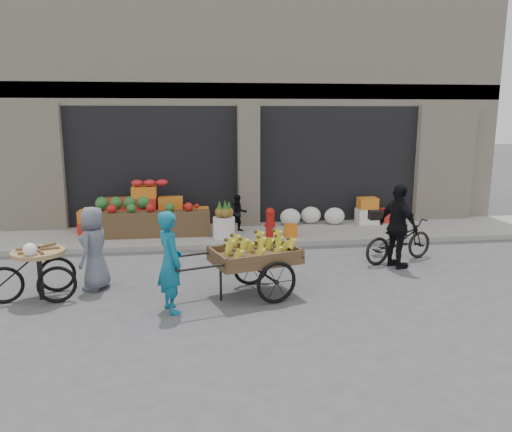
{
  "coord_description": "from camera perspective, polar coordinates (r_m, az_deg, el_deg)",
  "views": [
    {
      "loc": [
        -1.47,
        -7.96,
        3.02
      ],
      "look_at": [
        -0.28,
        1.31,
        1.1
      ],
      "focal_mm": 35.0,
      "sensor_mm": 36.0,
      "label": 1
    }
  ],
  "objects": [
    {
      "name": "right_bay_goods",
      "position": [
        13.55,
        10.35,
        0.31
      ],
      "size": [
        3.35,
        0.6,
        0.7
      ],
      "color": "silver",
      "rests_on": "sidewalk"
    },
    {
      "name": "orange_bucket",
      "position": [
        12.01,
        4.0,
        -1.66
      ],
      "size": [
        0.32,
        0.32,
        0.3
      ],
      "primitive_type": "cylinder",
      "color": "orange",
      "rests_on": "sidewalk"
    },
    {
      "name": "tricycle_cart",
      "position": [
        8.95,
        -23.56,
        -5.3
      ],
      "size": [
        1.46,
        1.02,
        0.95
      ],
      "rotation": [
        0.0,
        0.0,
        0.24
      ],
      "color": "#9E7F51",
      "rests_on": "ground"
    },
    {
      "name": "bicycle",
      "position": [
        10.74,
        16.0,
        -2.68
      ],
      "size": [
        1.82,
        1.15,
        0.9
      ],
      "primitive_type": "imported",
      "rotation": [
        0.0,
        0.0,
        1.92
      ],
      "color": "black",
      "rests_on": "ground"
    },
    {
      "name": "seated_person",
      "position": [
        12.45,
        -2.03,
        0.32
      ],
      "size": [
        0.51,
        0.43,
        0.93
      ],
      "primitive_type": "imported",
      "rotation": [
        0.0,
        0.0,
        0.17
      ],
      "color": "black",
      "rests_on": "sidewalk"
    },
    {
      "name": "vendor_grey",
      "position": [
        9.1,
        -18.0,
        -3.51
      ],
      "size": [
        0.66,
        0.82,
        1.47
      ],
      "primitive_type": "imported",
      "rotation": [
        0.0,
        0.0,
        -1.88
      ],
      "color": "slate",
      "rests_on": "ground"
    },
    {
      "name": "vendor_woman",
      "position": [
        7.76,
        -9.79,
        -5.19
      ],
      "size": [
        0.57,
        0.68,
        1.59
      ],
      "primitive_type": "imported",
      "rotation": [
        0.0,
        0.0,
        1.96
      ],
      "color": "#106381",
      "rests_on": "ground"
    },
    {
      "name": "sidewalk",
      "position": [
        12.5,
        -0.38,
        -2.09
      ],
      "size": [
        18.0,
        2.2,
        0.12
      ],
      "primitive_type": "cube",
      "color": "gray",
      "rests_on": "ground"
    },
    {
      "name": "fire_hydrant",
      "position": [
        11.92,
        1.61,
        -0.58
      ],
      "size": [
        0.22,
        0.22,
        0.71
      ],
      "color": "#A5140F",
      "rests_on": "sidewalk"
    },
    {
      "name": "banana_cart",
      "position": [
        8.34,
        -0.45,
        -4.37
      ],
      "size": [
        2.55,
        1.6,
        0.99
      ],
      "rotation": [
        0.0,
        0.0,
        0.3
      ],
      "color": "brown",
      "rests_on": "ground"
    },
    {
      "name": "cyclist",
      "position": [
        10.22,
        15.96,
        -1.15
      ],
      "size": [
        0.72,
        1.07,
        1.68
      ],
      "primitive_type": "imported",
      "rotation": [
        0.0,
        0.0,
        1.92
      ],
      "color": "black",
      "rests_on": "ground"
    },
    {
      "name": "ground",
      "position": [
        8.64,
        2.97,
        -8.86
      ],
      "size": [
        80.0,
        80.0,
        0.0
      ],
      "primitive_type": "plane",
      "color": "#424244",
      "rests_on": "ground"
    },
    {
      "name": "fruit_display",
      "position": [
        12.6,
        -11.82,
        0.62
      ],
      "size": [
        3.1,
        1.12,
        1.24
      ],
      "color": "red",
      "rests_on": "sidewalk"
    },
    {
      "name": "pineapple_bin",
      "position": [
        11.88,
        -3.68,
        -1.3
      ],
      "size": [
        0.52,
        0.52,
        0.5
      ],
      "primitive_type": "cylinder",
      "color": "silver",
      "rests_on": "sidewalk"
    },
    {
      "name": "building",
      "position": [
        16.06,
        -2.14,
        12.85
      ],
      "size": [
        14.0,
        6.45,
        7.0
      ],
      "color": "beige",
      "rests_on": "ground"
    }
  ]
}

